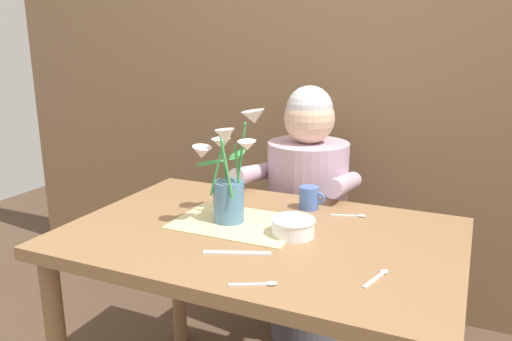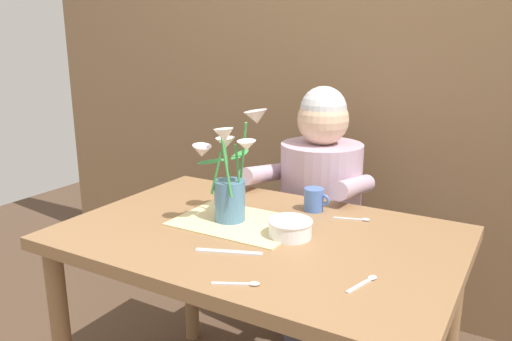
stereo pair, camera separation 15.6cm
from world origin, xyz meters
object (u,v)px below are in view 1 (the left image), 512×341
at_px(tea_cup, 309,198).
at_px(flower_vase, 230,177).
at_px(ceramic_bowl, 293,226).
at_px(dinner_knife, 237,253).
at_px(seated_person, 306,219).

bearing_deg(tea_cup, flower_vase, -130.55).
bearing_deg(tea_cup, ceramic_bowl, -82.53).
bearing_deg(flower_vase, dinner_knife, -58.89).
bearing_deg(seated_person, flower_vase, -101.37).
distance_m(seated_person, ceramic_bowl, 0.66).
bearing_deg(flower_vase, seated_person, 83.00).
xyz_separation_m(ceramic_bowl, dinner_knife, (-0.10, -0.19, -0.03)).
bearing_deg(ceramic_bowl, tea_cup, 97.47).
distance_m(ceramic_bowl, tea_cup, 0.26).
bearing_deg(seated_person, tea_cup, -74.92).
relative_size(ceramic_bowl, dinner_knife, 0.72).
bearing_deg(flower_vase, ceramic_bowl, -6.98).
xyz_separation_m(seated_person, ceramic_bowl, (0.16, -0.60, 0.21)).
bearing_deg(flower_vase, tea_cup, 49.45).
distance_m(flower_vase, ceramic_bowl, 0.26).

